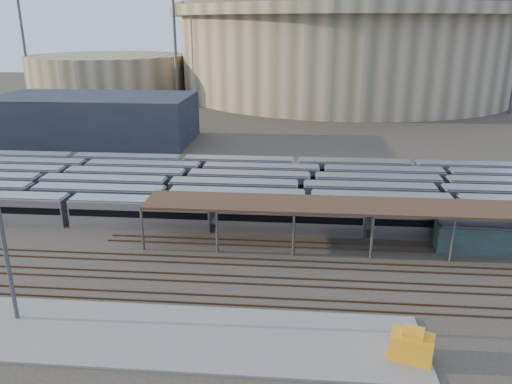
{
  "coord_description": "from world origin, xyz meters",
  "views": [
    {
      "loc": [
        9.43,
        -49.6,
        24.69
      ],
      "look_at": [
        4.03,
        12.0,
        3.74
      ],
      "focal_mm": 35.0,
      "sensor_mm": 36.0,
      "label": 1
    }
  ],
  "objects": [
    {
      "name": "ground",
      "position": [
        0.0,
        0.0,
        0.0
      ],
      "size": [
        420.0,
        420.0,
        0.0
      ],
      "primitive_type": "plane",
      "color": "#383026",
      "rests_on": "ground"
    },
    {
      "name": "apron",
      "position": [
        -5.0,
        -15.0,
        0.1
      ],
      "size": [
        50.0,
        9.0,
        0.2
      ],
      "primitive_type": "cube",
      "color": "gray",
      "rests_on": "ground"
    },
    {
      "name": "subway_trains",
      "position": [
        -6.73,
        18.5,
        1.8
      ],
      "size": [
        120.91,
        23.9,
        3.6
      ],
      "color": "#AEADB2",
      "rests_on": "ground"
    },
    {
      "name": "inspection_shed",
      "position": [
        22.0,
        4.0,
        4.98
      ],
      "size": [
        60.3,
        6.0,
        5.3
      ],
      "color": "#505054",
      "rests_on": "ground"
    },
    {
      "name": "empty_tracks",
      "position": [
        0.0,
        -5.0,
        0.09
      ],
      "size": [
        170.0,
        9.62,
        0.18
      ],
      "color": "#4C3323",
      "rests_on": "ground"
    },
    {
      "name": "stadium",
      "position": [
        25.0,
        140.0,
        16.47
      ],
      "size": [
        124.0,
        124.0,
        32.5
      ],
      "color": "tan",
      "rests_on": "ground"
    },
    {
      "name": "secondary_arena",
      "position": [
        -60.0,
        130.0,
        7.0
      ],
      "size": [
        56.0,
        56.0,
        14.0
      ],
      "primitive_type": "cylinder",
      "color": "tan",
      "rests_on": "ground"
    },
    {
      "name": "service_building",
      "position": [
        -35.0,
        55.0,
        5.0
      ],
      "size": [
        42.0,
        20.0,
        10.0
      ],
      "primitive_type": "cube",
      "color": "#1E232D",
      "rests_on": "ground"
    },
    {
      "name": "floodlight_0",
      "position": [
        -30.0,
        110.0,
        20.65
      ],
      "size": [
        4.0,
        1.0,
        38.4
      ],
      "color": "#505054",
      "rests_on": "ground"
    },
    {
      "name": "floodlight_1",
      "position": [
        -85.0,
        120.0,
        20.65
      ],
      "size": [
        4.0,
        1.0,
        38.4
      ],
      "color": "#505054",
      "rests_on": "ground"
    },
    {
      "name": "floodlight_3",
      "position": [
        -10.0,
        160.0,
        20.65
      ],
      "size": [
        4.0,
        1.0,
        38.4
      ],
      "color": "#505054",
      "rests_on": "ground"
    },
    {
      "name": "teal_boxcar",
      "position": [
        32.17,
        4.0,
        1.6
      ],
      "size": [
        13.83,
        3.23,
        3.2
      ],
      "primitive_type": "cube",
      "rotation": [
        0.0,
        0.0,
        -0.04
      ],
      "color": "#225055",
      "rests_on": "ground"
    },
    {
      "name": "yellow_equipment",
      "position": [
        18.5,
        -16.33,
        1.19
      ],
      "size": [
        3.63,
        2.86,
        1.98
      ],
      "primitive_type": "cube",
      "rotation": [
        0.0,
        0.0,
        -0.31
      ],
      "color": "orange",
      "rests_on": "apron"
    }
  ]
}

